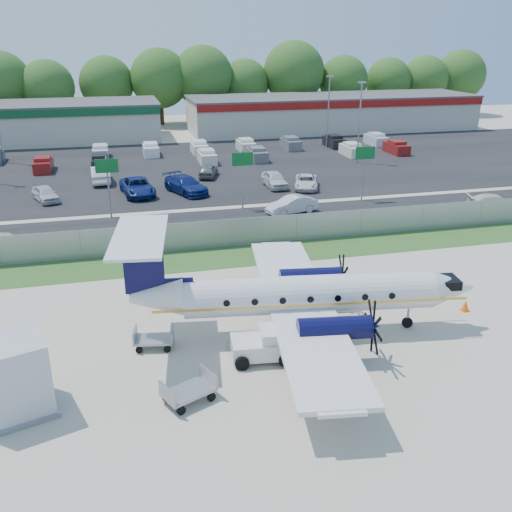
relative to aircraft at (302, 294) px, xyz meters
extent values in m
plane|color=#BDB39F|center=(-1.06, -0.90, -2.11)|extent=(170.00, 170.00, 0.00)
cube|color=#2D561E|center=(-1.06, 11.10, -2.11)|extent=(170.00, 4.00, 0.02)
cube|color=black|center=(-1.06, 18.10, -2.10)|extent=(170.00, 8.00, 0.02)
cube|color=black|center=(-1.06, 39.10, -2.10)|extent=(170.00, 32.00, 0.02)
cube|color=gray|center=(-1.06, 13.10, -1.11)|extent=(120.00, 0.02, 1.90)
cube|color=gray|center=(-1.06, 13.10, -0.13)|extent=(120.00, 0.06, 0.06)
cube|color=gray|center=(-1.06, 13.10, -2.06)|extent=(120.00, 0.06, 0.06)
cube|color=beige|center=(24.94, 61.10, 0.39)|extent=(44.00, 12.00, 5.00)
cube|color=#474749|center=(24.94, 61.10, 3.01)|extent=(44.40, 12.40, 0.24)
cube|color=maroon|center=(24.94, 55.00, 2.39)|extent=(44.00, 0.20, 1.00)
cylinder|color=gray|center=(-9.06, 22.10, 0.39)|extent=(0.14, 0.14, 5.00)
cube|color=#0C5923|center=(-9.06, 21.95, 2.19)|extent=(1.80, 0.08, 1.10)
cylinder|color=gray|center=(1.94, 22.10, 0.39)|extent=(0.14, 0.14, 5.00)
cube|color=#0C5923|center=(1.94, 21.95, 2.19)|extent=(1.80, 0.08, 1.10)
cylinder|color=gray|center=(12.94, 22.10, 0.39)|extent=(0.14, 0.14, 5.00)
cube|color=#0C5923|center=(12.94, 21.95, 2.19)|extent=(1.80, 0.08, 1.10)
cylinder|color=gray|center=(18.94, 37.10, 2.39)|extent=(0.18, 0.18, 9.00)
cube|color=gray|center=(18.94, 37.10, 6.89)|extent=(0.90, 0.35, 0.18)
cylinder|color=gray|center=(18.94, 47.10, 2.39)|extent=(0.18, 0.18, 9.00)
cube|color=gray|center=(18.94, 47.10, 6.89)|extent=(0.90, 0.35, 0.18)
cylinder|color=silver|center=(0.39, -0.05, 0.00)|extent=(12.43, 3.57, 1.87)
cone|color=silver|center=(7.54, -1.06, 0.00)|extent=(2.40, 2.15, 1.87)
cone|color=silver|center=(-6.96, 0.98, 0.20)|extent=(2.79, 2.21, 1.87)
cube|color=black|center=(7.35, -1.04, 0.34)|extent=(1.05, 1.39, 0.44)
cube|color=silver|center=(-0.10, 0.01, -0.54)|extent=(5.53, 17.57, 0.22)
cylinder|color=#080832|center=(0.57, -2.96, -0.39)|extent=(3.46, 1.54, 1.08)
cylinder|color=#080832|center=(1.37, 2.69, -0.39)|extent=(3.46, 1.54, 1.08)
cube|color=#080832|center=(-7.45, 1.05, 1.87)|extent=(1.87, 0.44, 2.85)
cube|color=silver|center=(-7.54, 1.06, 3.29)|extent=(3.19, 6.36, 0.14)
cylinder|color=gray|center=(5.45, -0.77, -1.48)|extent=(0.12, 0.12, 1.28)
cylinder|color=black|center=(5.45, -0.77, -1.84)|extent=(0.57, 0.25, 0.55)
cylinder|color=black|center=(-0.50, -2.81, -1.80)|extent=(0.68, 0.48, 0.63)
cylinder|color=black|center=(0.30, 2.84, -1.80)|extent=(0.68, 0.48, 0.63)
cube|color=silver|center=(-2.52, -1.86, -1.51)|extent=(2.91, 1.93, 0.77)
cube|color=silver|center=(-1.97, -1.92, -0.91)|extent=(1.35, 1.55, 0.55)
cube|color=black|center=(-1.48, -1.97, -0.89)|extent=(0.33, 1.22, 0.44)
cylinder|color=black|center=(-3.59, -2.60, -1.78)|extent=(0.68, 0.31, 0.66)
cylinder|color=black|center=(-3.41, -0.90, -1.78)|extent=(0.68, 0.31, 0.66)
cylinder|color=black|center=(-1.63, -2.82, -1.78)|extent=(0.68, 0.31, 0.66)
cylinder|color=black|center=(-1.45, -1.12, -1.78)|extent=(0.68, 0.31, 0.66)
cube|color=gray|center=(-7.25, 0.32, -1.69)|extent=(2.06, 1.46, 0.11)
cube|color=gray|center=(-8.12, 0.49, -1.41)|extent=(0.29, 1.12, 0.56)
cube|color=gray|center=(-6.37, 0.15, -1.41)|extent=(0.29, 1.12, 0.56)
cylinder|color=black|center=(-7.99, -0.06, -1.94)|extent=(0.35, 0.17, 0.34)
cylinder|color=black|center=(-7.79, 0.95, -1.94)|extent=(0.35, 0.17, 0.34)
cylinder|color=black|center=(-6.70, -0.31, -1.94)|extent=(0.35, 0.17, 0.34)
cylinder|color=black|center=(-6.50, 0.70, -1.94)|extent=(0.35, 0.17, 0.34)
cube|color=gray|center=(-6.21, -4.37, -1.65)|extent=(2.39, 1.99, 0.12)
cube|color=gray|center=(-7.10, -4.78, -1.34)|extent=(0.59, 1.16, 0.62)
cube|color=gray|center=(-5.32, -3.96, -1.34)|extent=(0.59, 1.16, 0.62)
cylinder|color=black|center=(-6.63, -5.19, -1.93)|extent=(0.39, 0.27, 0.37)
cylinder|color=black|center=(-7.11, -4.16, -1.93)|extent=(0.39, 0.27, 0.37)
cylinder|color=black|center=(-5.32, -4.58, -1.93)|extent=(0.39, 0.27, 0.37)
cylinder|color=black|center=(-5.80, -3.56, -1.93)|extent=(0.39, 0.27, 0.37)
cube|color=silver|center=(-12.98, -3.34, -0.55)|extent=(3.28, 3.28, 3.13)
cube|color=gray|center=(-12.98, -3.34, -2.01)|extent=(3.55, 3.55, 0.21)
cone|color=#F35907|center=(9.41, 0.19, -1.80)|extent=(0.41, 0.41, 0.62)
cube|color=#F35907|center=(9.41, 0.19, -2.10)|extent=(0.44, 0.44, 0.03)
cone|color=#F35907|center=(1.79, 2.88, -1.86)|extent=(0.34, 0.34, 0.50)
cube|color=#F35907|center=(1.79, 2.88, -2.10)|extent=(0.35, 0.35, 0.03)
imported|color=silver|center=(5.63, 19.75, -2.11)|extent=(4.57, 2.52, 1.43)
imported|color=beige|center=(22.61, 16.47, -2.11)|extent=(4.93, 3.06, 1.33)
imported|color=silver|center=(-14.71, 28.51, -2.11)|extent=(3.00, 4.37, 1.38)
imported|color=navy|center=(-6.59, 28.64, -2.11)|extent=(3.36, 5.96, 1.57)
imported|color=navy|center=(-2.14, 28.23, -2.11)|extent=(4.27, 5.98, 1.61)
imported|color=silver|center=(6.57, 28.50, -2.11)|extent=(1.90, 4.53, 1.53)
imported|color=silver|center=(9.41, 27.24, -2.11)|extent=(3.51, 5.07, 1.29)
imported|color=silver|center=(-9.97, 34.44, -2.11)|extent=(2.04, 5.20, 1.68)
imported|color=#595B5E|center=(0.97, 34.15, -2.11)|extent=(2.85, 4.33, 1.37)
camera|label=1|loc=(-8.23, -24.01, 11.89)|focal=40.00mm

